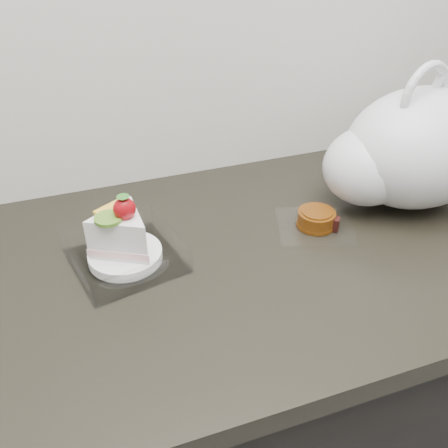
# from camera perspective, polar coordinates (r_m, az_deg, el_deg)

# --- Properties ---
(counter) EXTENTS (2.04, 0.64, 0.90)m
(counter) POSITION_cam_1_polar(r_m,az_deg,el_deg) (1.20, -0.41, -20.75)
(counter) COLOR black
(counter) RESTS_ON ground
(cake_tray) EXTENTS (0.20, 0.20, 0.13)m
(cake_tray) POSITION_cam_1_polar(r_m,az_deg,el_deg) (0.86, -11.37, -2.32)
(cake_tray) COLOR white
(cake_tray) RESTS_ON counter
(mooncake_wrap) EXTENTS (0.18, 0.17, 0.03)m
(mooncake_wrap) POSITION_cam_1_polar(r_m,az_deg,el_deg) (0.96, 10.55, 0.44)
(mooncake_wrap) COLOR white
(mooncake_wrap) RESTS_ON counter
(plastic_bag) EXTENTS (0.37, 0.27, 0.29)m
(plastic_bag) POSITION_cam_1_polar(r_m,az_deg,el_deg) (1.03, 20.53, 7.87)
(plastic_bag) COLOR silver
(plastic_bag) RESTS_ON counter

